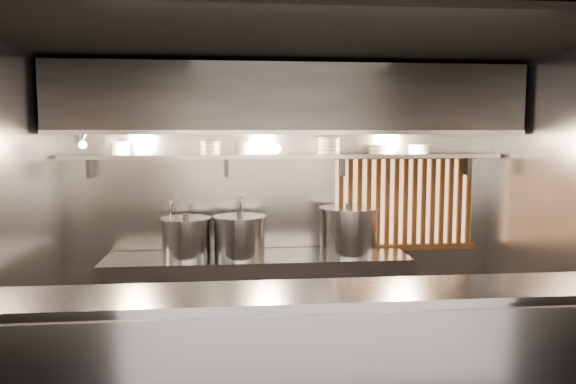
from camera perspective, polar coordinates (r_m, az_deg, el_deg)
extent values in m
plane|color=black|center=(4.44, 1.47, 14.88)|extent=(4.50, 4.50, 0.00)
plane|color=gray|center=(5.93, -0.42, -0.91)|extent=(4.50, 0.00, 4.50)
plane|color=gray|center=(4.73, -26.81, -3.33)|extent=(0.00, 3.00, 3.00)
plane|color=gray|center=(5.23, 26.69, -2.48)|extent=(0.00, 3.00, 3.00)
cube|color=#A2A2A7|center=(3.79, 3.30, -18.38)|extent=(4.50, 0.50, 1.10)
cube|color=#A2A2A7|center=(3.59, 3.36, -10.15)|extent=(4.50, 0.56, 0.03)
cube|color=#A2A2A7|center=(5.74, -3.09, -10.86)|extent=(3.00, 0.70, 0.90)
cube|color=#A2A2A7|center=(5.71, -0.25, 3.66)|extent=(4.40, 0.34, 0.04)
cube|color=#2D2D30|center=(5.49, -0.03, 9.25)|extent=(4.40, 0.80, 0.65)
cube|color=#A2A2A7|center=(5.09, 0.43, 6.07)|extent=(4.40, 0.03, 0.04)
cube|color=#ECA56A|center=(6.17, 11.71, -0.95)|extent=(1.50, 0.02, 0.92)
cube|color=brown|center=(6.08, 11.95, 3.58)|extent=(1.56, 0.06, 0.06)
cube|color=brown|center=(6.20, 11.75, -5.51)|extent=(1.56, 0.06, 0.06)
cube|color=brown|center=(5.95, 5.41, -1.11)|extent=(0.04, 0.04, 0.92)
cube|color=brown|center=(5.97, 6.35, -1.10)|extent=(0.04, 0.04, 0.92)
cube|color=brown|center=(5.99, 7.29, -1.08)|extent=(0.04, 0.04, 0.92)
cube|color=brown|center=(6.01, 8.21, -1.07)|extent=(0.04, 0.04, 0.92)
cube|color=brown|center=(6.04, 9.13, -1.05)|extent=(0.04, 0.04, 0.92)
cube|color=brown|center=(6.06, 10.05, -1.04)|extent=(0.04, 0.04, 0.92)
cube|color=brown|center=(6.09, 10.95, -1.02)|extent=(0.04, 0.04, 0.92)
cube|color=brown|center=(6.12, 11.85, -1.01)|extent=(0.04, 0.04, 0.92)
cube|color=brown|center=(6.15, 12.74, -0.99)|extent=(0.04, 0.04, 0.92)
cube|color=brown|center=(6.18, 13.61, -0.98)|extent=(0.04, 0.04, 0.92)
cube|color=brown|center=(6.22, 14.48, -0.96)|extent=(0.04, 0.04, 0.92)
cube|color=brown|center=(6.25, 15.34, -0.95)|extent=(0.04, 0.04, 0.92)
cube|color=brown|center=(6.29, 16.19, -0.93)|extent=(0.04, 0.04, 0.92)
cube|color=brown|center=(6.33, 17.03, -0.92)|extent=(0.04, 0.04, 0.92)
cube|color=brown|center=(6.37, 17.86, -0.90)|extent=(0.04, 0.04, 0.92)
cylinder|color=silver|center=(5.91, -11.56, -3.11)|extent=(0.03, 0.03, 0.48)
sphere|color=silver|center=(5.88, -11.61, -0.80)|extent=(0.04, 0.04, 0.04)
cylinder|color=silver|center=(5.75, -11.74, -0.95)|extent=(0.03, 0.26, 0.03)
sphere|color=silver|center=(5.62, -11.87, -1.11)|extent=(0.04, 0.04, 0.04)
cylinder|color=silver|center=(5.63, -11.86, -1.82)|extent=(0.03, 0.03, 0.14)
cylinder|color=silver|center=(5.88, -4.75, -3.05)|extent=(0.03, 0.03, 0.48)
sphere|color=silver|center=(5.85, -4.77, -0.73)|extent=(0.04, 0.04, 0.04)
cylinder|color=silver|center=(5.72, -4.74, -0.88)|extent=(0.03, 0.26, 0.03)
sphere|color=silver|center=(5.59, -4.72, -1.04)|extent=(0.04, 0.04, 0.04)
cylinder|color=silver|center=(5.60, -4.71, -1.75)|extent=(0.03, 0.03, 0.14)
cone|color=#A2A2A7|center=(5.38, -20.41, 5.16)|extent=(0.25, 0.27, 0.20)
sphere|color=#FFE0B2|center=(5.35, -20.13, 4.53)|extent=(0.07, 0.07, 0.07)
cylinder|color=#2D2D30|center=(5.47, -20.18, 6.02)|extent=(0.02, 0.22, 0.02)
cylinder|color=#2D2D30|center=(5.58, -1.16, 5.25)|extent=(0.01, 0.01, 0.12)
sphere|color=#FFE0B2|center=(5.58, -1.16, 4.42)|extent=(0.09, 0.09, 0.09)
cylinder|color=#A2A2A7|center=(5.59, -10.30, -4.73)|extent=(0.58, 0.58, 0.36)
cylinder|color=#A2A2A7|center=(5.55, -10.34, -2.74)|extent=(0.62, 0.62, 0.03)
cylinder|color=#2D2D30|center=(5.55, -10.35, -2.38)|extent=(0.06, 0.06, 0.04)
cylinder|color=#A2A2A7|center=(5.55, -4.94, -4.67)|extent=(0.57, 0.57, 0.38)
cylinder|color=#A2A2A7|center=(5.51, -4.96, -2.59)|extent=(0.61, 0.61, 0.03)
cylinder|color=#2D2D30|center=(5.51, -4.96, -2.23)|extent=(0.06, 0.06, 0.04)
cylinder|color=#A2A2A7|center=(5.71, 6.16, -4.05)|extent=(0.62, 0.62, 0.44)
cylinder|color=#A2A2A7|center=(5.67, 6.19, -1.71)|extent=(0.65, 0.65, 0.03)
cylinder|color=#2D2D30|center=(5.67, 6.19, -1.36)|extent=(0.06, 0.06, 0.04)
cylinder|color=white|center=(5.78, -16.65, 3.83)|extent=(0.19, 0.19, 0.03)
cylinder|color=white|center=(5.78, -16.66, 4.21)|extent=(0.19, 0.19, 0.03)
cylinder|color=white|center=(5.78, -16.67, 4.59)|extent=(0.19, 0.19, 0.03)
cylinder|color=white|center=(5.78, -16.68, 4.86)|extent=(0.21, 0.21, 0.01)
cylinder|color=white|center=(5.68, -7.88, 3.99)|extent=(0.19, 0.19, 0.03)
cylinder|color=white|center=(5.68, -7.89, 4.38)|extent=(0.19, 0.19, 0.03)
cylinder|color=white|center=(5.68, -7.89, 4.76)|extent=(0.19, 0.19, 0.03)
cylinder|color=white|center=(5.68, -7.90, 5.04)|extent=(0.21, 0.21, 0.01)
cylinder|color=white|center=(5.68, -4.34, 4.03)|extent=(0.18, 0.18, 0.03)
cylinder|color=white|center=(5.68, -4.34, 4.42)|extent=(0.18, 0.18, 0.03)
cylinder|color=white|center=(5.68, -4.35, 4.80)|extent=(0.18, 0.18, 0.03)
cylinder|color=white|center=(5.68, -4.35, 5.08)|extent=(0.20, 0.20, 0.01)
cylinder|color=white|center=(5.77, 4.19, 4.06)|extent=(0.23, 0.23, 0.03)
cylinder|color=white|center=(5.77, 4.19, 4.44)|extent=(0.23, 0.23, 0.03)
cylinder|color=white|center=(5.77, 4.19, 4.82)|extent=(0.23, 0.23, 0.03)
cylinder|color=white|center=(5.76, 4.19, 5.20)|extent=(0.23, 0.23, 0.03)
cylinder|color=white|center=(5.76, 4.20, 5.47)|extent=(0.24, 0.24, 0.01)
cylinder|color=white|center=(5.88, 9.29, 4.04)|extent=(0.23, 0.23, 0.03)
cylinder|color=white|center=(5.88, 9.30, 4.41)|extent=(0.23, 0.23, 0.03)
cylinder|color=white|center=(5.88, 9.31, 4.68)|extent=(0.24, 0.24, 0.01)
cylinder|color=white|center=(6.01, 13.15, 4.00)|extent=(0.21, 0.21, 0.03)
cylinder|color=white|center=(6.00, 13.16, 4.36)|extent=(0.21, 0.21, 0.03)
cylinder|color=white|center=(6.00, 13.17, 4.63)|extent=(0.23, 0.23, 0.01)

